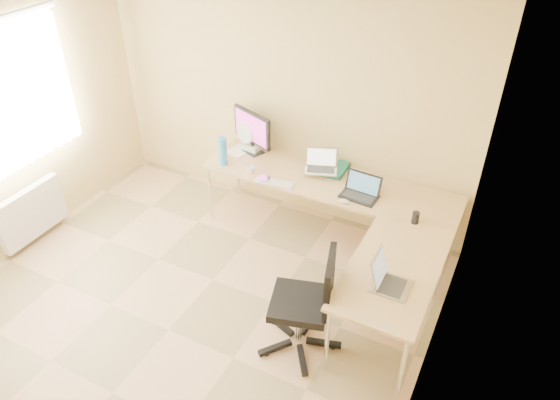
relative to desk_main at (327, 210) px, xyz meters
The scene contains 22 objects.
floor 2.02m from the desk_main, 111.40° to the right, with size 4.50×4.50×0.00m, color tan.
ceiling 2.99m from the desk_main, 111.40° to the right, with size 4.50×4.50×0.00m, color white.
wall_back 1.25m from the desk_main, 151.11° to the left, with size 4.50×4.50×0.00m, color #E1C48A.
wall_right 2.49m from the desk_main, 53.38° to the right, with size 4.50×4.50×0.00m, color #E1C48A.
desk_main is the anchor object (origin of this frame).
desk_return 1.40m from the desk_main, 45.73° to the right, with size 0.70×1.30×0.73m, color tan.
monitor 1.16m from the desk_main, behind, with size 0.57×0.18×0.49m, color black.
book_stack 0.44m from the desk_main, 96.03° to the left, with size 0.23×0.32×0.05m, color #166355.
laptop_center 0.54m from the desk_main, 152.05° to the left, with size 0.33×0.25×0.22m, color silver.
laptop_black 0.62m from the desk_main, 20.42° to the right, with size 0.36×0.26×0.23m, color black.
keyboard 0.67m from the desk_main, 147.83° to the right, with size 0.40×0.11×0.02m, color silver.
mouse 0.56m from the desk_main, 46.77° to the right, with size 0.11×0.07×0.04m, color silver.
mug 0.91m from the desk_main, 163.36° to the right, with size 0.09×0.09×0.08m, color white.
cd_stack 0.76m from the desk_main, 153.17° to the right, with size 0.13×0.13×0.03m, color silver.
water_bottle 1.26m from the desk_main, 169.56° to the right, with size 0.09×0.09×0.31m, color #3290D6.
papers 1.19m from the desk_main, behind, with size 0.21×0.31×0.01m, color white.
white_box 1.11m from the desk_main, 168.87° to the left, with size 0.22×0.16×0.08m, color silver.
desk_fan 1.20m from the desk_main, 169.36° to the left, with size 0.24×0.24×0.30m, color white.
black_cup 1.09m from the desk_main, 17.17° to the right, with size 0.07×0.07×0.11m, color black.
laptop_return 1.64m from the desk_main, 49.58° to the right, with size 0.27×0.34×0.23m, color #A9A8AE.
office_chair 1.50m from the desk_main, 76.08° to the right, with size 0.60×0.60×1.00m, color black.
radiator 3.11m from the desk_main, 152.24° to the right, with size 0.09×0.80×0.55m, color white.
Camera 1 is at (2.31, -2.35, 3.59)m, focal length 33.49 mm.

